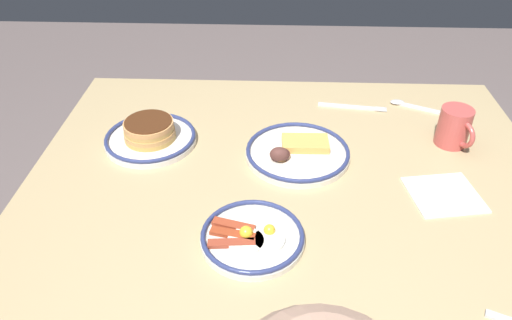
# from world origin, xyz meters

# --- Properties ---
(dining_table) EXTENTS (1.23, 0.98, 0.74)m
(dining_table) POSITION_xyz_m (0.00, 0.00, 0.65)
(dining_table) COLOR tan
(dining_table) RESTS_ON ground_plane
(plate_near_main) EXTENTS (0.26, 0.26, 0.05)m
(plate_near_main) POSITION_xyz_m (-0.02, -0.08, 0.76)
(plate_near_main) COLOR silver
(plate_near_main) RESTS_ON dining_table
(plate_center_pancakes) EXTENTS (0.23, 0.23, 0.06)m
(plate_center_pancakes) POSITION_xyz_m (0.36, -0.13, 0.77)
(plate_center_pancakes) COLOR silver
(plate_center_pancakes) RESTS_ON dining_table
(plate_far_companion) EXTENTS (0.21, 0.21, 0.04)m
(plate_far_companion) POSITION_xyz_m (0.08, 0.22, 0.76)
(plate_far_companion) COLOR silver
(plate_far_companion) RESTS_ON dining_table
(coffee_mug) EXTENTS (0.08, 0.11, 0.10)m
(coffee_mug) POSITION_xyz_m (-0.42, -0.15, 0.80)
(coffee_mug) COLOR #BF4C47
(coffee_mug) RESTS_ON dining_table
(paper_napkin) EXTENTS (0.17, 0.16, 0.00)m
(paper_napkin) POSITION_xyz_m (-0.34, 0.06, 0.75)
(paper_napkin) COLOR white
(paper_napkin) RESTS_ON dining_table
(fork_near) EXTENTS (0.20, 0.04, 0.01)m
(fork_near) POSITION_xyz_m (-0.19, -0.33, 0.75)
(fork_near) COLOR silver
(fork_near) RESTS_ON dining_table
(tea_spoon) EXTENTS (0.19, 0.10, 0.01)m
(tea_spoon) POSITION_xyz_m (-0.37, -0.34, 0.75)
(tea_spoon) COLOR silver
(tea_spoon) RESTS_ON dining_table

